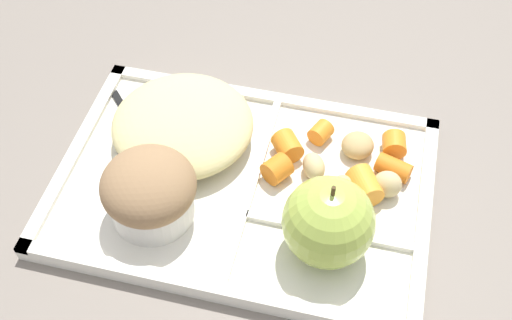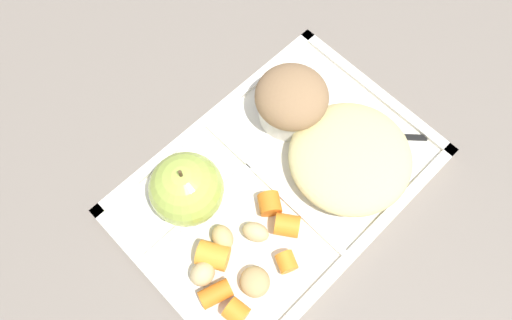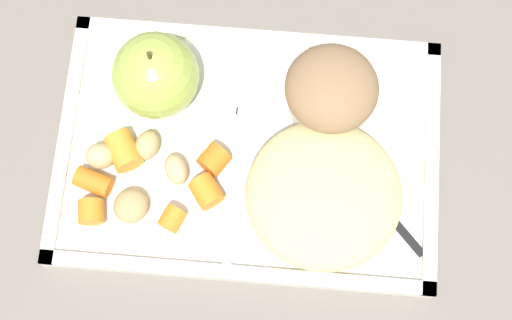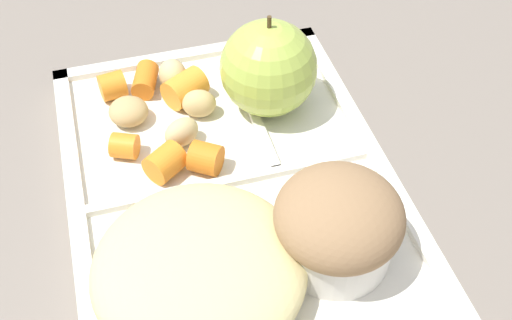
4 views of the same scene
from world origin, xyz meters
name	(u,v)px [view 4 (image 4 of 4)]	position (x,y,z in m)	size (l,w,h in m)	color
ground	(235,203)	(0.00, 0.00, 0.00)	(6.00, 6.00, 0.00)	slate
lunch_tray	(235,197)	(0.00, 0.00, 0.01)	(0.36, 0.25, 0.02)	silver
green_apple	(268,68)	(-0.09, 0.05, 0.05)	(0.08, 0.08, 0.09)	#A8C14C
bran_muffin	(338,224)	(0.07, 0.05, 0.05)	(0.09, 0.09, 0.07)	silver
carrot_slice_diagonal	(113,86)	(-0.14, -0.07, 0.02)	(0.02, 0.02, 0.02)	orange
carrot_slice_back	(165,163)	(-0.03, -0.05, 0.02)	(0.02, 0.02, 0.03)	orange
carrot_slice_edge	(185,88)	(-0.12, -0.01, 0.03)	(0.03, 0.03, 0.03)	orange
carrot_slice_small	(125,146)	(-0.06, -0.07, 0.02)	(0.02, 0.02, 0.02)	orange
carrot_slice_tilted	(145,80)	(-0.14, -0.05, 0.02)	(0.02, 0.02, 0.03)	orange
carrot_slice_center	(206,158)	(-0.03, -0.02, 0.02)	(0.03, 0.03, 0.02)	orange
potato_chunk_wedge	(182,132)	(-0.06, -0.03, 0.02)	(0.03, 0.02, 0.02)	tan
potato_chunk_browned	(173,75)	(-0.14, -0.02, 0.03)	(0.03, 0.02, 0.03)	tan
potato_chunk_large	(129,111)	(-0.10, -0.07, 0.02)	(0.03, 0.03, 0.02)	tan
potato_chunk_golden	(199,104)	(-0.09, -0.01, 0.02)	(0.03, 0.02, 0.02)	tan
egg_noodle_pile	(199,268)	(0.07, -0.04, 0.03)	(0.14, 0.14, 0.04)	#D6C684
meatball_back	(219,301)	(0.10, -0.04, 0.03)	(0.04, 0.04, 0.04)	brown
meatball_side	(157,235)	(0.04, -0.06, 0.03)	(0.03, 0.03, 0.03)	brown
meatball_center	(146,285)	(0.07, -0.08, 0.03)	(0.03, 0.03, 0.03)	brown
meatball_front	(150,279)	(0.07, -0.08, 0.03)	(0.03, 0.03, 0.03)	brown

